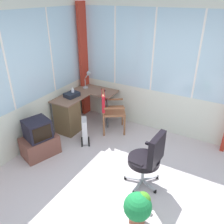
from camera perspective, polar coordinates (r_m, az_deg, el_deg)
ground at (r=3.81m, az=2.73°, el=-19.60°), size 5.13×5.34×0.06m
north_window_panel at (r=4.31m, az=-23.92°, el=5.94°), size 4.13×0.07×2.70m
east_window_panel at (r=4.79m, az=14.83°, el=9.42°), size 0.07×4.34×2.70m
curtain_corner at (r=5.56m, az=-6.88°, el=12.03°), size 0.27×0.09×2.60m
desk at (r=5.11m, az=-10.42°, el=-0.39°), size 1.29×0.98×0.75m
desk_lamp at (r=5.47m, az=-5.77°, el=8.67°), size 0.24×0.21×0.40m
tv_remote at (r=5.34m, az=-2.17°, el=5.46°), size 0.12×0.15×0.02m
spray_bottle at (r=5.06m, az=-9.63°, el=4.97°), size 0.06×0.06×0.22m
paper_tray at (r=5.07m, az=-9.88°, el=4.24°), size 0.34×0.28×0.09m
wooden_armchair at (r=4.94m, az=-1.01°, el=1.41°), size 0.66×0.67×0.92m
office_chair at (r=3.60m, az=9.04°, el=-10.92°), size 0.60×0.58×0.96m
tv_on_stand at (r=4.53m, az=-17.48°, el=-6.52°), size 0.75×0.62×0.73m
space_heater at (r=4.73m, az=-6.74°, el=-4.48°), size 0.36×0.32×0.54m
potted_plant at (r=3.25m, az=6.49°, el=-22.22°), size 0.37×0.37×0.49m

